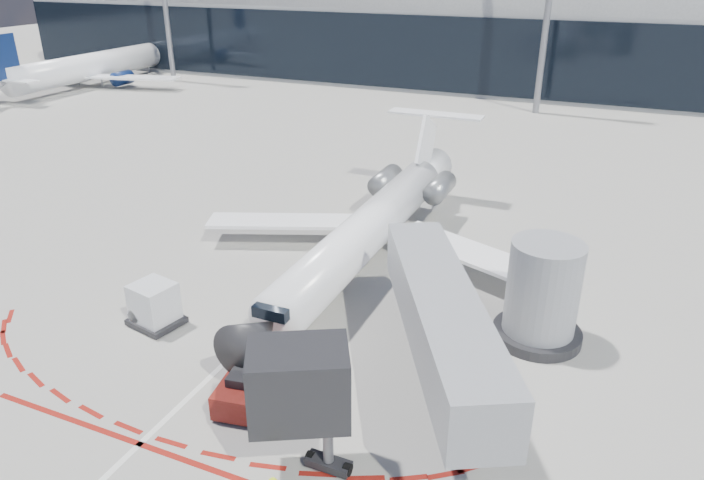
% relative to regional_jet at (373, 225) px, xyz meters
% --- Properties ---
extents(ground, '(260.00, 260.00, 0.00)m').
position_rel_regional_jet_xyz_m(ground, '(-2.07, -5.92, -2.18)').
color(ground, slate).
rests_on(ground, ground).
extents(apron_centerline, '(0.25, 40.00, 0.01)m').
position_rel_regional_jet_xyz_m(apron_centerline, '(-2.07, -3.92, -2.18)').
color(apron_centerline, silver).
rests_on(apron_centerline, ground).
extents(apron_stop_bar, '(14.00, 0.25, 0.01)m').
position_rel_regional_jet_xyz_m(apron_stop_bar, '(-2.07, -17.42, -2.18)').
color(apron_stop_bar, maroon).
rests_on(apron_stop_bar, ground).
extents(terminal_building, '(150.00, 24.15, 24.00)m').
position_rel_regional_jet_xyz_m(terminal_building, '(-2.07, 59.06, 6.34)').
color(terminal_building, '#9A9C9F').
rests_on(terminal_building, ground).
extents(jet_bridge, '(10.03, 15.20, 4.90)m').
position_rel_regional_jet_xyz_m(jet_bridge, '(7.73, -8.93, 0.82)').
color(jet_bridge, '#989AA0').
rests_on(jet_bridge, ground).
extents(regional_jet, '(21.18, 26.12, 6.54)m').
position_rel_regional_jet_xyz_m(regional_jet, '(0.00, 0.00, 0.00)').
color(regional_jet, white).
rests_on(regional_jet, ground).
extents(pushback_tug, '(2.92, 5.80, 1.48)m').
position_rel_regional_jet_xyz_m(pushback_tug, '(0.41, -13.52, -1.53)').
color(pushback_tug, '#62150E').
rests_on(pushback_tug, ground).
extents(uld_container, '(2.63, 2.36, 2.15)m').
position_rel_regional_jet_xyz_m(uld_container, '(-6.80, -10.67, -1.12)').
color(uld_container, black).
rests_on(uld_container, ground).
extents(bg_airliner_0, '(30.65, 32.45, 9.92)m').
position_rel_regional_jet_xyz_m(bg_airliner_0, '(-54.79, 35.28, 2.77)').
color(bg_airliner_0, white).
rests_on(bg_airliner_0, ground).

